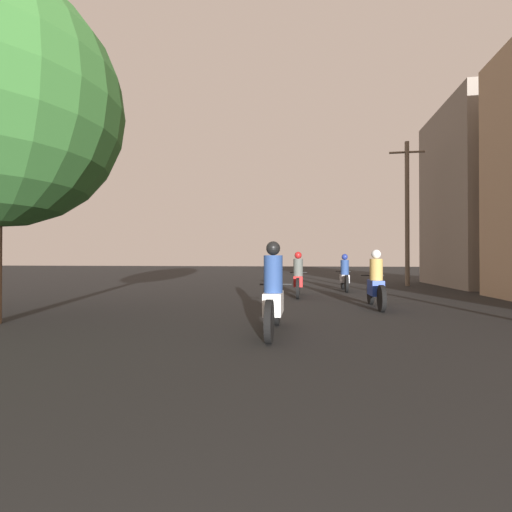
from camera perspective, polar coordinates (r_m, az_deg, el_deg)
The scene contains 6 objects.
motorcycle_white at distance 5.90m, azimuth 2.93°, elevation -6.71°, with size 0.60×2.09×1.57m.
motorcycle_blue at distance 9.43m, azimuth 19.34°, elevation -4.46°, with size 0.60×2.05×1.51m.
motorcycle_red at distance 11.71m, azimuth 7.04°, elevation -3.70°, with size 0.60×2.14×1.52m.
motorcycle_silver at distance 14.13m, azimuth 14.54°, elevation -3.24°, with size 0.60×2.03×1.47m.
building_right_far at distance 19.36m, azimuth 33.91°, elevation 8.28°, with size 4.04×5.72×8.40m.
utility_pole_far at distance 17.81m, azimuth 23.89°, elevation 6.99°, with size 1.60×0.20×6.84m.
Camera 1 is at (0.03, 0.39, 1.27)m, focal length 24.00 mm.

